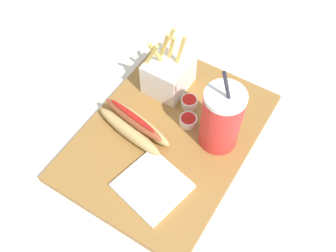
# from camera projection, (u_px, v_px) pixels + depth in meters

# --- Properties ---
(ground_plane) EXTENTS (2.40, 2.40, 0.02)m
(ground_plane) POSITION_uv_depth(u_px,v_px,m) (168.00, 141.00, 0.88)
(ground_plane) COLOR silver
(food_tray) EXTENTS (0.46, 0.34, 0.02)m
(food_tray) POSITION_uv_depth(u_px,v_px,m) (168.00, 136.00, 0.86)
(food_tray) COLOR olive
(food_tray) RESTS_ON ground_plane
(soda_cup) EXTENTS (0.08, 0.08, 0.22)m
(soda_cup) POSITION_uv_depth(u_px,v_px,m) (221.00, 119.00, 0.78)
(soda_cup) COLOR red
(soda_cup) RESTS_ON food_tray
(fries_basket) EXTENTS (0.10, 0.09, 0.17)m
(fries_basket) POSITION_uv_depth(u_px,v_px,m) (168.00, 73.00, 0.89)
(fries_basket) COLOR white
(fries_basket) RESTS_ON food_tray
(hot_dog_1) EXTENTS (0.09, 0.18, 0.06)m
(hot_dog_1) POSITION_uv_depth(u_px,v_px,m) (134.00, 125.00, 0.83)
(hot_dog_1) COLOR tan
(hot_dog_1) RESTS_ON food_tray
(ketchup_cup_1) EXTENTS (0.04, 0.04, 0.02)m
(ketchup_cup_1) POSITION_uv_depth(u_px,v_px,m) (188.00, 120.00, 0.86)
(ketchup_cup_1) COLOR white
(ketchup_cup_1) RESTS_ON food_tray
(ketchup_cup_2) EXTENTS (0.04, 0.04, 0.02)m
(ketchup_cup_2) POSITION_uv_depth(u_px,v_px,m) (191.00, 103.00, 0.88)
(ketchup_cup_2) COLOR white
(ketchup_cup_2) RESTS_ON food_tray
(ketchup_cup_3) EXTENTS (0.04, 0.04, 0.02)m
(ketchup_cup_3) POSITION_uv_depth(u_px,v_px,m) (235.00, 92.00, 0.90)
(ketchup_cup_3) COLOR white
(ketchup_cup_3) RESTS_ON food_tray
(napkin_stack) EXTENTS (0.15, 0.15, 0.01)m
(napkin_stack) POSITION_uv_depth(u_px,v_px,m) (152.00, 186.00, 0.78)
(napkin_stack) COLOR white
(napkin_stack) RESTS_ON food_tray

